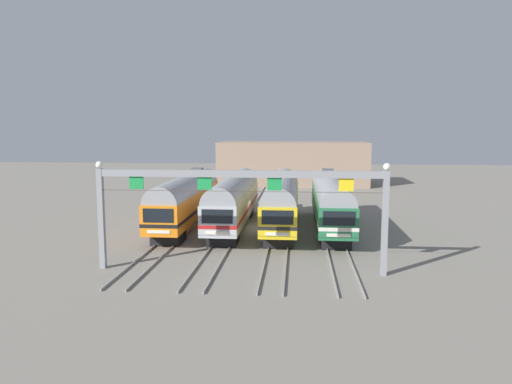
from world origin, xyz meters
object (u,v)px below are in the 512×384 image
commuter_train_green (331,200)px  commuter_train_stainless (234,199)px  commuter_train_orange (186,198)px  commuter_train_yellow (282,199)px  catenary_gantry (239,191)px

commuter_train_green → commuter_train_stainless: bearing=-180.0°
commuter_train_orange → commuter_train_green: 13.15m
commuter_train_yellow → catenary_gantry: size_ratio=0.98×
commuter_train_orange → commuter_train_yellow: bearing=-0.0°
commuter_train_orange → catenary_gantry: size_ratio=0.98×
commuter_train_stainless → catenary_gantry: bearing=-80.8°
commuter_train_stainless → commuter_train_green: size_ratio=1.00×
commuter_train_orange → commuter_train_green: bearing=0.0°
commuter_train_green → commuter_train_yellow: bearing=-179.9°
commuter_train_orange → commuter_train_yellow: commuter_train_orange is taller
commuter_train_stainless → commuter_train_green: bearing=0.0°
commuter_train_orange → commuter_train_stainless: commuter_train_orange is taller
commuter_train_yellow → commuter_train_green: size_ratio=1.00×
commuter_train_stainless → commuter_train_yellow: size_ratio=1.00×
commuter_train_green → catenary_gantry: 15.21m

